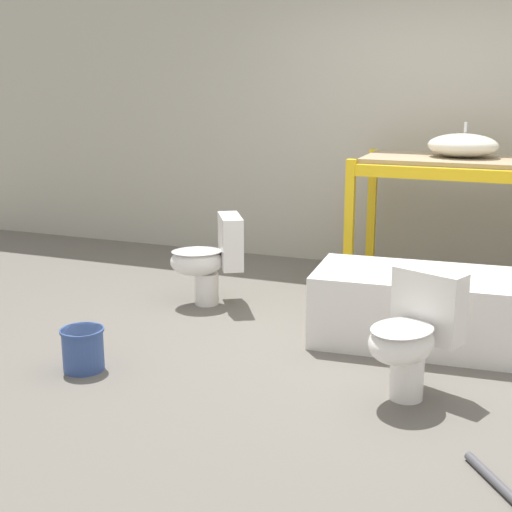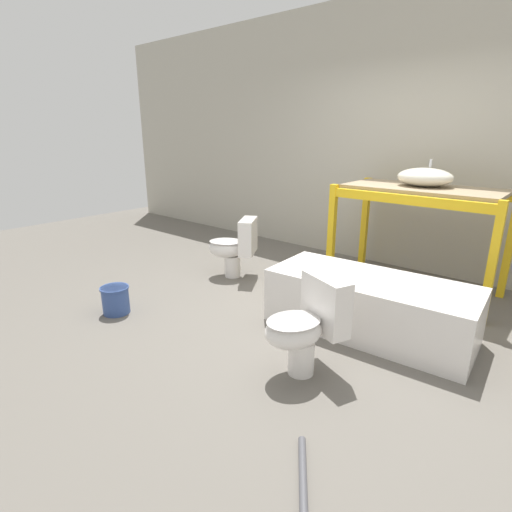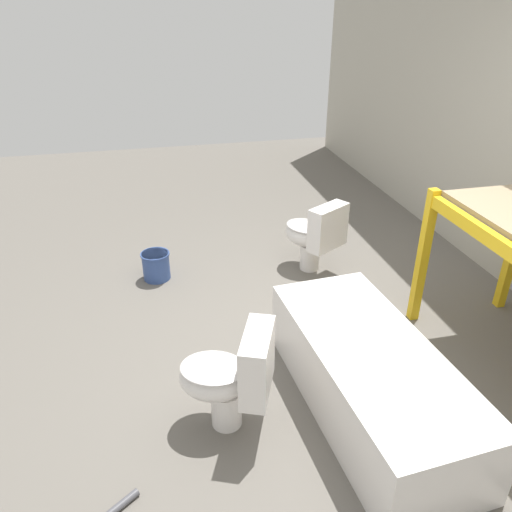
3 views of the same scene
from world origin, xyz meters
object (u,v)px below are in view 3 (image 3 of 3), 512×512
object	(u,v)px
toilet_near	(231,376)
bucket_white	(156,265)
bathtub_main	(370,374)
toilet_far	(314,234)

from	to	relation	value
toilet_near	bucket_white	xyz separation A→B (m)	(-1.91, -0.35, -0.24)
bathtub_main	bucket_white	size ratio (longest dim) A/B	6.54
bathtub_main	bucket_white	world-z (taller)	bathtub_main
toilet_near	bucket_white	world-z (taller)	toilet_near
toilet_near	toilet_far	xyz separation A→B (m)	(-1.74, 1.12, 0.00)
bathtub_main	toilet_far	distance (m)	1.83
bathtub_main	toilet_far	xyz separation A→B (m)	(-1.81, 0.25, 0.10)
bathtub_main	toilet_near	distance (m)	0.88
bathtub_main	toilet_near	bearing A→B (deg)	-98.40
bathtub_main	toilet_near	xyz separation A→B (m)	(-0.07, -0.87, 0.10)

